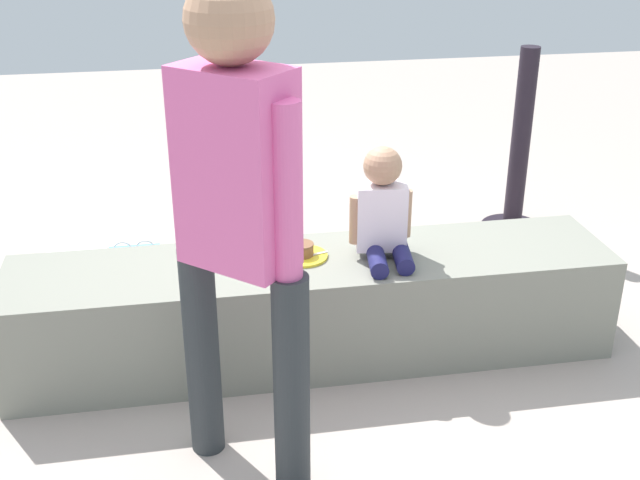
# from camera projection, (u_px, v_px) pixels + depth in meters

# --- Properties ---
(ground_plane) EXTENTS (12.00, 12.00, 0.00)m
(ground_plane) POSITION_uv_depth(u_px,v_px,m) (314.00, 353.00, 3.60)
(ground_plane) COLOR #AC9E94
(concrete_ledge) EXTENTS (2.60, 0.54, 0.47)m
(concrete_ledge) POSITION_uv_depth(u_px,v_px,m) (314.00, 308.00, 3.50)
(concrete_ledge) COLOR gray
(concrete_ledge) RESTS_ON ground_plane
(child_seated) EXTENTS (0.28, 0.33, 0.48)m
(child_seated) POSITION_uv_depth(u_px,v_px,m) (383.00, 210.00, 3.35)
(child_seated) COLOR #1A1A4D
(child_seated) RESTS_ON concrete_ledge
(adult_standing) EXTENTS (0.41, 0.39, 1.72)m
(adult_standing) POSITION_uv_depth(u_px,v_px,m) (238.00, 201.00, 2.49)
(adult_standing) COLOR #292F32
(adult_standing) RESTS_ON ground_plane
(cake_plate) EXTENTS (0.22, 0.22, 0.07)m
(cake_plate) POSITION_uv_depth(u_px,v_px,m) (302.00, 253.00, 3.42)
(cake_plate) COLOR yellow
(cake_plate) RESTS_ON concrete_ledge
(gift_bag) EXTENTS (0.25, 0.12, 0.30)m
(gift_bag) POSITION_uv_depth(u_px,v_px,m) (136.00, 272.00, 4.06)
(gift_bag) COLOR #4C99E0
(gift_bag) RESTS_ON ground_plane
(railing_post) EXTENTS (0.36, 0.36, 1.11)m
(railing_post) POSITION_uv_depth(u_px,v_px,m) (518.00, 166.00, 4.66)
(railing_post) COLOR black
(railing_post) RESTS_ON ground_plane
(water_bottle_near_gift) EXTENTS (0.07, 0.07, 0.22)m
(water_bottle_near_gift) POSITION_uv_depth(u_px,v_px,m) (213.00, 269.00, 4.14)
(water_bottle_near_gift) COLOR silver
(water_bottle_near_gift) RESTS_ON ground_plane
(water_bottle_far_side) EXTENTS (0.07, 0.07, 0.21)m
(water_bottle_far_side) POSITION_uv_depth(u_px,v_px,m) (185.00, 292.00, 3.92)
(water_bottle_far_side) COLOR silver
(water_bottle_far_side) RESTS_ON ground_plane
(party_cup_red) EXTENTS (0.08, 0.08, 0.11)m
(party_cup_red) POSITION_uv_depth(u_px,v_px,m) (490.00, 273.00, 4.21)
(party_cup_red) COLOR red
(party_cup_red) RESTS_ON ground_plane
(cake_box_white) EXTENTS (0.35, 0.35, 0.11)m
(cake_box_white) POSITION_uv_depth(u_px,v_px,m) (78.00, 261.00, 4.33)
(cake_box_white) COLOR white
(cake_box_white) RESTS_ON ground_plane
(handbag_black_leather) EXTENTS (0.33, 0.13, 0.35)m
(handbag_black_leather) POSITION_uv_depth(u_px,v_px,m) (419.00, 273.00, 4.05)
(handbag_black_leather) COLOR black
(handbag_black_leather) RESTS_ON ground_plane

